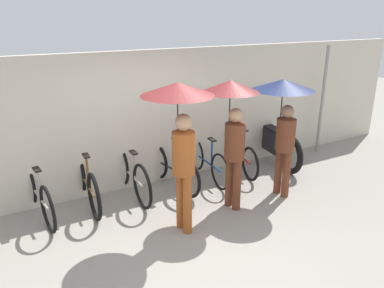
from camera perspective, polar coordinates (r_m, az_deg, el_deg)
The scene contains 13 objects.
ground_plane at distance 5.39m, azimuth 1.94°, elevation -14.67°, with size 30.00×30.00×0.00m, color gray.
back_wall at distance 6.71m, azimuth -7.70°, elevation 3.61°, with size 12.70×0.12×2.43m.
parked_bicycle_0 at distance 6.29m, azimuth -22.45°, elevation -7.06°, with size 0.44×1.79×1.04m.
parked_bicycle_1 at distance 6.40m, azimuth -15.79°, elevation -5.66°, with size 0.44×1.83×1.00m.
parked_bicycle_2 at distance 6.55m, azimuth -9.30°, elevation -4.53°, with size 0.44×1.80×1.09m.
parked_bicycle_3 at distance 6.78m, azimuth -3.17°, elevation -3.62°, with size 0.44×1.71×1.07m.
parked_bicycle_4 at distance 7.13m, azimuth 2.30°, elevation -2.59°, with size 0.44×1.68×0.97m.
parked_bicycle_5 at distance 7.54m, azimuth 7.15°, elevation -1.54°, with size 0.47×1.61×1.01m.
pedestrian_leading at distance 5.04m, azimuth -1.88°, elevation 4.09°, with size 1.01×1.01×2.16m.
pedestrian_center at distance 5.75m, azimuth 6.12°, elevation 4.60°, with size 0.88×0.88×2.07m.
pedestrian_trailing at distance 6.35m, azimuth 13.80°, elevation 5.82°, with size 1.03×1.03×2.01m.
motorcycle at distance 8.13m, azimuth 12.08°, elevation 0.33°, with size 0.64×2.15×0.96m.
awning_pole at distance 8.81m, azimuth 19.24°, elevation 6.30°, with size 0.07×0.07×2.39m.
Camera 1 is at (-2.32, -3.82, 3.00)m, focal length 35.00 mm.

